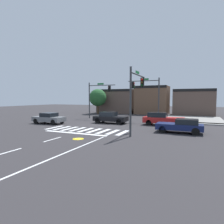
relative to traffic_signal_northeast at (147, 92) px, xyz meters
The scene contains 14 objects.
ground_plane 7.97m from the traffic_signal_northeast, 126.50° to the right, with size 120.00×120.00×0.00m, color #302D30.
crosswalk_near 11.51m from the traffic_signal_northeast, 112.04° to the right, with size 8.63×2.87×0.01m.
lane_markings 17.61m from the traffic_signal_northeast, 99.65° to the right, with size 6.80×18.75×0.01m.
bike_detector_marking 14.75m from the traffic_signal_northeast, 99.19° to the right, with size 0.91×0.91×0.01m.
curb_corner_northeast 7.28m from the traffic_signal_northeast, 41.71° to the left, with size 10.00×10.60×0.15m.
storefront_row 13.65m from the traffic_signal_northeast, 101.03° to the left, with size 23.49×5.78×5.77m.
traffic_signal_northeast is the anchor object (origin of this frame).
traffic_signal_northwest 8.09m from the traffic_signal_northeast, behind, with size 4.68×0.32×5.80m.
traffic_signal_southeast 9.86m from the traffic_signal_northeast, 82.40° to the right, with size 0.32×4.45×5.91m.
car_navy 9.92m from the traffic_signal_northeast, 56.51° to the right, with size 4.22×1.82×1.33m.
car_gray 13.83m from the traffic_signal_northeast, 145.30° to the right, with size 4.17×1.82×1.40m.
car_black 6.62m from the traffic_signal_northeast, 134.39° to the right, with size 4.37×1.85×1.49m.
car_red 5.38m from the traffic_signal_northeast, 51.13° to the right, with size 4.74×1.71×1.55m.
roadside_tree 15.19m from the traffic_signal_northeast, 145.62° to the left, with size 3.59×3.59×5.20m.
Camera 1 is at (10.47, -21.37, 3.28)m, focal length 30.78 mm.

